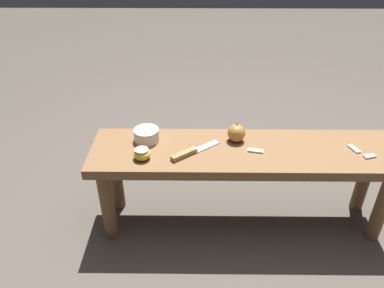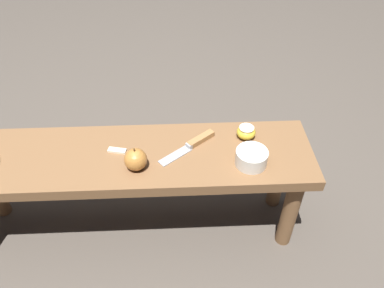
{
  "view_description": "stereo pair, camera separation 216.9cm",
  "coord_description": "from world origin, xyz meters",
  "px_view_note": "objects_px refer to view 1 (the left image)",
  "views": [
    {
      "loc": [
        -0.2,
        -1.25,
        1.24
      ],
      "look_at": [
        -0.22,
        -0.01,
        0.43
      ],
      "focal_mm": 35.0,
      "sensor_mm": 36.0,
      "label": 1
    },
    {
      "loc": [
        -0.17,
        0.92,
        1.27
      ],
      "look_at": [
        -0.22,
        -0.01,
        0.43
      ],
      "focal_mm": 35.0,
      "sensor_mm": 36.0,
      "label": 2
    }
  ],
  "objects_px": {
    "wooden_bench": "(245,162)",
    "bowl": "(147,135)",
    "apple_cut": "(142,154)",
    "apple_whole": "(236,133)",
    "knife": "(189,152)"
  },
  "relations": [
    {
      "from": "wooden_bench",
      "to": "apple_cut",
      "type": "bearing_deg",
      "value": -170.22
    },
    {
      "from": "wooden_bench",
      "to": "knife",
      "type": "bearing_deg",
      "value": -170.5
    },
    {
      "from": "wooden_bench",
      "to": "bowl",
      "type": "relative_size",
      "value": 12.03
    },
    {
      "from": "apple_whole",
      "to": "bowl",
      "type": "distance_m",
      "value": 0.37
    },
    {
      "from": "wooden_bench",
      "to": "bowl",
      "type": "distance_m",
      "value": 0.42
    },
    {
      "from": "apple_cut",
      "to": "bowl",
      "type": "relative_size",
      "value": 0.64
    },
    {
      "from": "knife",
      "to": "bowl",
      "type": "relative_size",
      "value": 1.9
    },
    {
      "from": "knife",
      "to": "apple_cut",
      "type": "xyz_separation_m",
      "value": [
        -0.18,
        -0.03,
        0.01
      ]
    },
    {
      "from": "wooden_bench",
      "to": "apple_whole",
      "type": "height_order",
      "value": "apple_whole"
    },
    {
      "from": "apple_whole",
      "to": "knife",
      "type": "bearing_deg",
      "value": -152.34
    },
    {
      "from": "bowl",
      "to": "apple_whole",
      "type": "bearing_deg",
      "value": 0.36
    },
    {
      "from": "bowl",
      "to": "wooden_bench",
      "type": "bearing_deg",
      "value": -8.51
    },
    {
      "from": "wooden_bench",
      "to": "apple_whole",
      "type": "xyz_separation_m",
      "value": [
        -0.03,
        0.06,
        0.1
      ]
    },
    {
      "from": "wooden_bench",
      "to": "knife",
      "type": "relative_size",
      "value": 6.33
    },
    {
      "from": "apple_whole",
      "to": "apple_cut",
      "type": "xyz_separation_m",
      "value": [
        -0.38,
        -0.13,
        -0.01
      ]
    }
  ]
}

